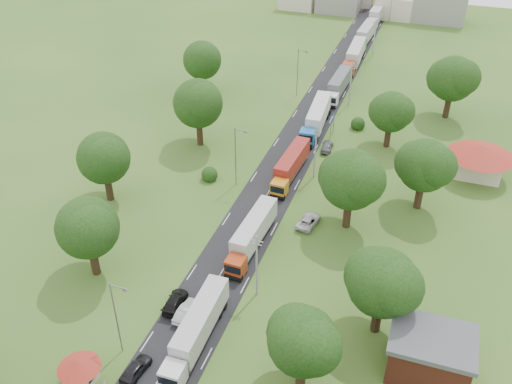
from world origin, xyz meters
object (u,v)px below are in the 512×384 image
at_px(guard_booth, 80,369).
at_px(car_lane_front, 136,369).
at_px(truck_0, 197,329).
at_px(info_sign, 332,122).
at_px(car_lane_mid, 187,311).

height_order(guard_booth, car_lane_front, guard_booth).
bearing_deg(guard_booth, truck_0, 44.64).
height_order(guard_booth, info_sign, info_sign).
height_order(guard_booth, truck_0, truck_0).
bearing_deg(info_sign, car_lane_mid, -97.36).
bearing_deg(car_lane_front, info_sign, -90.70).
bearing_deg(car_lane_front, guard_booth, 38.82).
relative_size(truck_0, car_lane_front, 3.40).
xyz_separation_m(car_lane_front, car_lane_mid, (1.59, 9.15, 0.02)).
bearing_deg(truck_0, car_lane_mid, 131.64).
distance_m(truck_0, car_lane_front, 7.56).
distance_m(car_lane_front, car_lane_mid, 9.28).
bearing_deg(guard_booth, info_sign, 78.32).
distance_m(guard_booth, car_lane_mid, 13.58).
xyz_separation_m(guard_booth, car_lane_mid, (6.20, 12.00, -1.43)).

